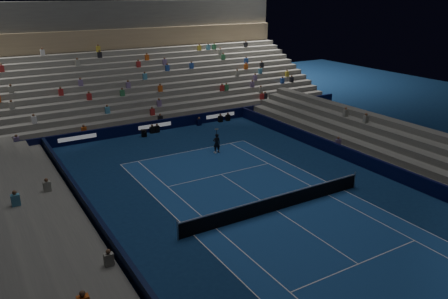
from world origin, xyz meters
name	(u,v)px	position (x,y,z in m)	size (l,w,h in m)	color
ground	(276,211)	(0.00, 0.00, 0.00)	(90.00, 90.00, 0.00)	#0D2751
court_surface	(276,211)	(0.00, 0.00, 0.01)	(10.97, 23.77, 0.01)	navy
sponsor_barrier_far	(154,126)	(0.00, 18.50, 0.50)	(44.00, 0.25, 1.00)	black
sponsor_barrier_east	(389,171)	(9.70, 0.00, 0.50)	(0.25, 37.00, 1.00)	#080B32
sponsor_barrier_west	(115,249)	(-9.70, 0.00, 0.50)	(0.25, 37.00, 1.00)	black
grandstand_main	(119,79)	(0.00, 27.90, 3.38)	(44.00, 15.20, 11.20)	slate
grandstand_east	(422,156)	(13.17, 0.00, 0.92)	(5.00, 37.00, 2.50)	slate
grandstand_west	(38,263)	(-13.17, 0.00, 0.92)	(5.00, 37.00, 2.50)	#62625D
tennis_net	(277,203)	(0.00, 0.00, 0.50)	(12.90, 0.10, 1.10)	#B2B2B7
tennis_player	(217,143)	(2.01, 10.50, 0.79)	(0.58, 0.38, 1.59)	black
broadcast_camera	(144,133)	(-1.42, 17.47, 0.30)	(0.56, 0.95, 0.59)	black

